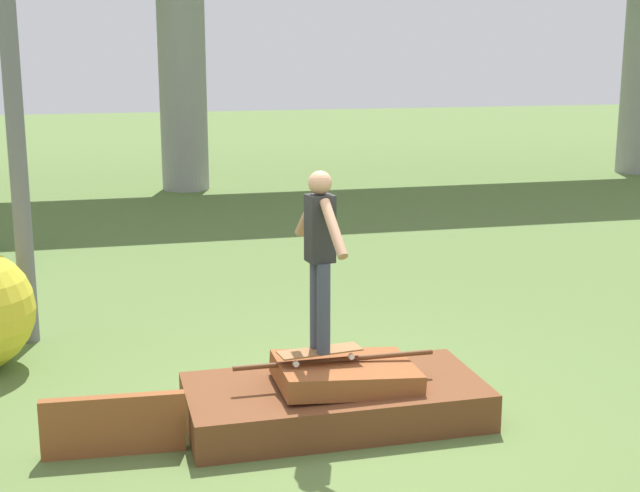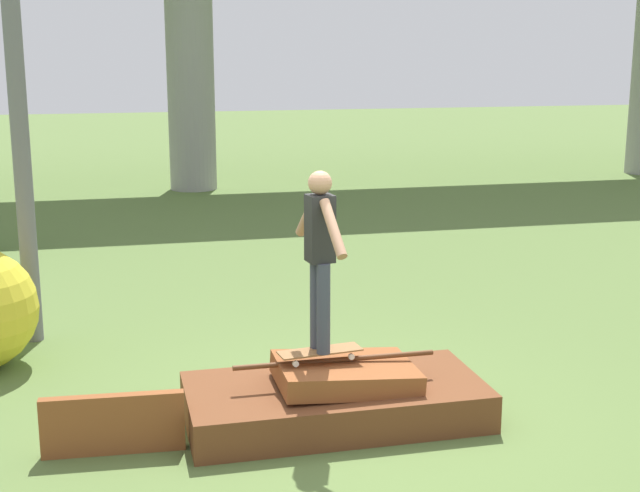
# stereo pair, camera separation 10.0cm
# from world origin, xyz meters

# --- Properties ---
(ground_plane) EXTENTS (80.00, 80.00, 0.00)m
(ground_plane) POSITION_xyz_m (0.00, 0.00, 0.00)
(ground_plane) COLOR #567038
(scrap_pile) EXTENTS (2.68, 1.30, 0.60)m
(scrap_pile) POSITION_xyz_m (0.01, -0.01, 0.22)
(scrap_pile) COLOR brown
(scrap_pile) RESTS_ON ground_plane
(scrap_plank_loose) EXTENTS (1.18, 0.17, 0.51)m
(scrap_plank_loose) POSITION_xyz_m (-1.96, -0.24, 0.26)
(scrap_plank_loose) COLOR brown
(scrap_plank_loose) RESTS_ON ground_plane
(skateboard) EXTENTS (0.77, 0.32, 0.09)m
(skateboard) POSITION_xyz_m (-0.14, -0.02, 0.67)
(skateboard) COLOR brown
(skateboard) RESTS_ON scrap_pile
(skater) EXTENTS (0.24, 1.10, 1.60)m
(skater) POSITION_xyz_m (-0.14, -0.02, 1.61)
(skater) COLOR #383D4C
(skater) RESTS_ON skateboard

